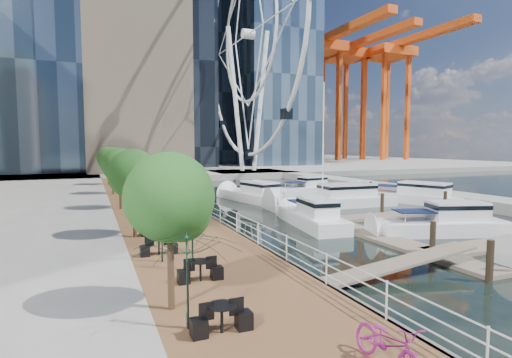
{
  "coord_description": "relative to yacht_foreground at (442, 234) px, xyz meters",
  "views": [
    {
      "loc": [
        -13.48,
        -17.38,
        5.77
      ],
      "look_at": [
        -0.81,
        12.88,
        3.0
      ],
      "focal_mm": 28.0,
      "sensor_mm": 36.0,
      "label": 1
    }
  ],
  "objects": [
    {
      "name": "ground",
      "position": [
        -7.49,
        -1.47,
        0.0
      ],
      "size": [
        520.0,
        520.0,
        0.0
      ],
      "primitive_type": "plane",
      "color": "black",
      "rests_on": "ground"
    },
    {
      "name": "boardwalk",
      "position": [
        -16.49,
        13.53,
        0.5
      ],
      "size": [
        6.0,
        60.0,
        1.0
      ],
      "primitive_type": "cube",
      "color": "brown",
      "rests_on": "ground"
    },
    {
      "name": "seawall",
      "position": [
        -13.49,
        13.53,
        0.5
      ],
      "size": [
        0.25,
        60.0,
        1.0
      ],
      "primitive_type": "cube",
      "color": "#595954",
      "rests_on": "ground"
    },
    {
      "name": "land_far",
      "position": [
        -7.49,
        100.53,
        0.5
      ],
      "size": [
        200.0,
        114.0,
        1.0
      ],
      "primitive_type": "cube",
      "color": "gray",
      "rests_on": "ground"
    },
    {
      "name": "breakwater",
      "position": [
        12.51,
        18.53,
        0.5
      ],
      "size": [
        4.0,
        60.0,
        1.0
      ],
      "primitive_type": "cube",
      "color": "gray",
      "rests_on": "ground"
    },
    {
      "name": "pier",
      "position": [
        6.51,
        50.53,
        0.5
      ],
      "size": [
        14.0,
        12.0,
        1.0
      ],
      "primitive_type": "cube",
      "color": "gray",
      "rests_on": "ground"
    },
    {
      "name": "railing",
      "position": [
        -13.59,
        13.53,
        1.52
      ],
      "size": [
        0.1,
        60.0,
        1.05
      ],
      "primitive_type": null,
      "color": "white",
      "rests_on": "boardwalk"
    },
    {
      "name": "floating_docks",
      "position": [
        0.47,
        8.51,
        0.49
      ],
      "size": [
        16.0,
        34.0,
        2.6
      ],
      "color": "#6D6051",
      "rests_on": "ground"
    },
    {
      "name": "ferris_wheel",
      "position": [
        6.51,
        50.53,
        25.92
      ],
      "size": [
        5.8,
        45.6,
        47.8
      ],
      "color": "white",
      "rests_on": "ground"
    },
    {
      "name": "port_cranes",
      "position": [
        60.17,
        94.2,
        20.0
      ],
      "size": [
        40.0,
        52.0,
        38.0
      ],
      "color": "#D84C14",
      "rests_on": "ground"
    },
    {
      "name": "street_trees",
      "position": [
        -18.89,
        12.53,
        4.29
      ],
      "size": [
        2.6,
        42.6,
        4.6
      ],
      "color": "#3F2B1C",
      "rests_on": "ground"
    },
    {
      "name": "cafe_tables",
      "position": [
        -17.89,
        -3.47,
        1.37
      ],
      "size": [
        2.5,
        13.7,
        0.74
      ],
      "color": "black",
      "rests_on": "ground"
    },
    {
      "name": "yacht_foreground",
      "position": [
        0.0,
        0.0,
        0.0
      ],
      "size": [
        9.43,
        5.27,
        2.15
      ],
      "primitive_type": null,
      "rotation": [
        0.0,
        0.0,
        1.24
      ],
      "color": "silver",
      "rests_on": "ground"
    },
    {
      "name": "bicycle",
      "position": [
        -15.2,
        -12.4,
        1.54
      ],
      "size": [
        0.75,
        2.08,
        1.09
      ],
      "primitive_type": "imported",
      "rotation": [
        0.0,
        0.0,
        -0.01
      ],
      "color": "#881365",
      "rests_on": "boardwalk"
    },
    {
      "name": "pedestrian_near",
      "position": [
        -14.59,
        7.49,
        1.8
      ],
      "size": [
        0.68,
        0.68,
        1.59
      ],
      "primitive_type": "imported",
      "rotation": [
        0.0,
        0.0,
        0.77
      ],
      "color": "#4D5167",
      "rests_on": "boardwalk"
    },
    {
      "name": "pedestrian_mid",
      "position": [
        -15.56,
        15.53,
        1.95
      ],
      "size": [
        1.15,
        1.16,
        1.89
      ],
      "primitive_type": "imported",
      "rotation": [
        0.0,
        0.0,
        -2.32
      ],
      "color": "#816C59",
      "rests_on": "boardwalk"
    },
    {
      "name": "pedestrian_far",
      "position": [
        -16.25,
        29.91,
        1.92
      ],
      "size": [
        1.15,
        0.97,
        1.85
      ],
      "primitive_type": "imported",
      "rotation": [
        0.0,
        0.0,
        2.56
      ],
      "color": "#2D3238",
      "rests_on": "boardwalk"
    },
    {
      "name": "moored_yachts",
      "position": [
        0.47,
        12.06,
        0.0
      ],
      "size": [
        20.87,
        32.55,
        11.5
      ],
      "color": "silver",
      "rests_on": "ground"
    },
    {
      "name": "cafe_seating",
      "position": [
        -18.18,
        -5.14,
        2.3
      ],
      "size": [
        4.23,
        9.48,
        2.67
      ],
      "color": "#0F3721",
      "rests_on": "ground"
    }
  ]
}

